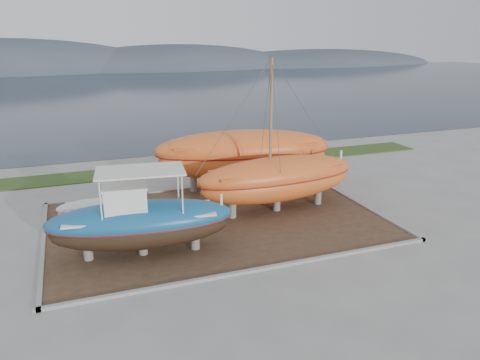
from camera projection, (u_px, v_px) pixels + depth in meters
name	position (u px, v px, depth m)	size (l,w,h in m)	color
ground	(242.00, 251.00, 22.76)	(140.00, 140.00, 0.00)	gray
dirt_patch	(217.00, 221.00, 26.33)	(18.00, 12.00, 0.06)	#422D1E
curb_frame	(217.00, 220.00, 26.32)	(18.60, 12.60, 0.15)	gray
grass_strip	(172.00, 168.00, 36.61)	(44.00, 3.00, 0.08)	#284219
sea	(107.00, 91.00, 85.35)	(260.00, 100.00, 0.04)	#192432
mountain_ridge	(89.00, 70.00, 134.53)	(200.00, 36.00, 20.00)	#333D49
blue_caique	(141.00, 213.00, 21.77)	(8.68, 2.71, 4.18)	#16588B
white_dinghy	(99.00, 211.00, 25.90)	(4.43, 1.66, 1.33)	white
orange_sailboat	(278.00, 138.00, 26.58)	(9.91, 2.92, 8.83)	#DB5C21
orange_bare_hull	(244.00, 160.00, 31.32)	(11.87, 3.56, 3.89)	#DB5C21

